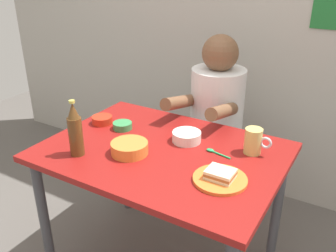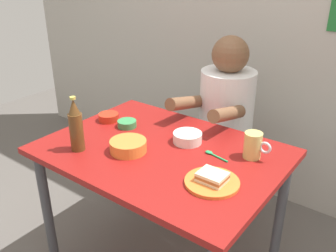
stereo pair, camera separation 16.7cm
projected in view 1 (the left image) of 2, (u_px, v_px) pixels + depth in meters
name	position (u px, v px, depth m)	size (l,w,h in m)	color
wall_back	(249.00, 2.00, 2.29)	(4.40, 0.09, 2.60)	#ADA89E
dining_table	(163.00, 166.00, 1.75)	(1.10, 0.80, 0.74)	maroon
stool	(214.00, 163.00, 2.36)	(0.34, 0.34, 0.45)	#4C4C51
person_seated	(217.00, 103.00, 2.18)	(0.33, 0.56, 0.72)	white
plate_orange	(220.00, 179.00, 1.46)	(0.22, 0.22, 0.01)	orange
sandwich	(220.00, 174.00, 1.45)	(0.11, 0.09, 0.04)	beige
beer_mug	(254.00, 141.00, 1.65)	(0.13, 0.08, 0.12)	#D1BC66
beer_bottle	(75.00, 131.00, 1.62)	(0.06, 0.06, 0.26)	#593819
rice_bowl_white	(187.00, 136.00, 1.77)	(0.14, 0.14, 0.05)	silver
dip_bowl_green	(122.00, 125.00, 1.90)	(0.10, 0.10, 0.03)	#388C4C
soup_bowl_orange	(129.00, 147.00, 1.66)	(0.17, 0.17, 0.05)	orange
sauce_bowl_chili	(102.00, 120.00, 1.97)	(0.11, 0.11, 0.04)	red
spoon	(214.00, 152.00, 1.67)	(0.13, 0.04, 0.01)	#26A559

